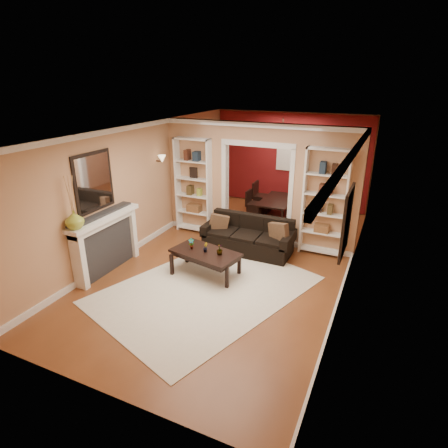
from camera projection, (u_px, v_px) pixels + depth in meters
The scene contains 30 objects.
floor at pixel (236, 259), 7.93m from camera, with size 8.00×8.00×0.00m, color brown.
ceiling at pixel (238, 129), 6.94m from camera, with size 8.00×8.00×0.00m, color white.
wall_back at pixel (290, 160), 10.82m from camera, with size 8.00×8.00×0.00m, color tan.
wall_front at pixel (94, 300), 4.05m from camera, with size 8.00×8.00×0.00m, color tan.
wall_left at pixel (144, 186), 8.31m from camera, with size 8.00×8.00×0.00m, color tan.
wall_right at pixel (355, 214), 6.56m from camera, with size 8.00×8.00×0.00m, color tan.
partition_wall at pixel (257, 184), 8.45m from camera, with size 4.50×0.15×2.70m, color tan.
red_back_panel at pixel (290, 161), 10.80m from camera, with size 4.44×0.04×2.64m, color maroon.
dining_window at pixel (290, 154), 10.69m from camera, with size 0.78×0.03×0.98m, color #8CA5CC.
area_rug at pixel (206, 289), 6.78m from camera, with size 2.68×3.75×0.01m, color silver.
sofa at pixel (248, 235), 8.14m from camera, with size 1.96×0.85×0.77m, color black.
pillow_left at pixel (219, 223), 8.32m from camera, with size 0.41×0.12×0.41m, color brown.
pillow_right at pixel (279, 232), 7.77m from camera, with size 0.46×0.13×0.46m, color brown.
coffee_table at pixel (206, 263), 7.23m from camera, with size 1.29×0.70×0.49m, color black.
plant_left at pixel (191, 244), 7.22m from camera, with size 0.11×0.08×0.22m, color #336626.
plant_center at pixel (205, 247), 7.10m from camera, with size 0.10×0.08×0.18m, color #336626.
plant_right at pixel (220, 249), 6.98m from camera, with size 0.12×0.12×0.21m, color #336626.
bookshelf_left at pixel (194, 186), 8.98m from camera, with size 0.90×0.30×2.30m, color white.
bookshelf_right at pixel (324, 203), 7.78m from camera, with size 0.90×0.30×2.30m, color white.
fireplace at pixel (107, 244), 7.26m from camera, with size 0.32×1.70×1.16m, color white.
vase at pixel (74, 220), 6.39m from camera, with size 0.32×0.32×0.33m, color #99AF38.
mirror at pixel (94, 182), 6.86m from camera, with size 0.03×0.95×1.10m, color silver.
wall_sconce at pixel (160, 160), 8.56m from camera, with size 0.18×0.18×0.22m, color #FFE0A5.
framed_art at pixel (346, 222), 5.66m from camera, with size 0.04×0.85×1.05m, color black.
dining_table at pixel (278, 208), 10.21m from camera, with size 0.81×1.44×0.51m, color black.
dining_chair_nw at pixel (256, 204), 10.12m from camera, with size 0.39×0.39×0.78m, color black.
dining_chair_ne at pixel (296, 209), 9.69m from camera, with size 0.40×0.40×0.81m, color black.
dining_chair_sw at pixel (263, 197), 10.61m from camera, with size 0.43×0.43×0.87m, color black.
dining_chair_se at pixel (301, 201), 10.18m from camera, with size 0.45×0.45×0.90m, color black.
chandelier at pixel (278, 144), 9.47m from camera, with size 0.50×0.50×0.30m, color #311E16.
Camera 1 is at (2.72, -6.57, 3.60)m, focal length 30.00 mm.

